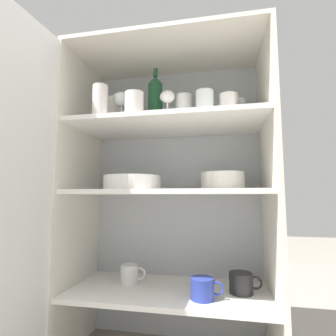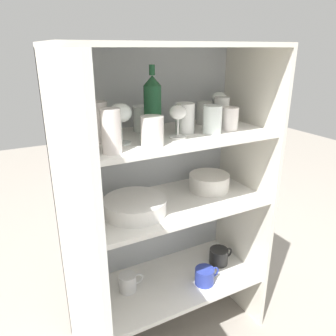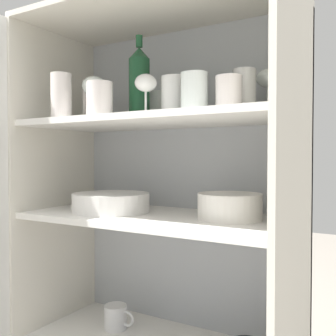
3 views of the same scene
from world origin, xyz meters
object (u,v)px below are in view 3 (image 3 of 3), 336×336
object	(u,v)px
wine_bottle	(139,83)
plate_stack_white	(111,202)
mixing_bowl_large	(230,205)
coffee_mug_primary	(116,317)

from	to	relation	value
wine_bottle	plate_stack_white	size ratio (longest dim) A/B	1.05
plate_stack_white	mixing_bowl_large	xyz separation A→B (m)	(0.40, 0.05, 0.01)
coffee_mug_primary	mixing_bowl_large	bearing A→B (deg)	-0.67
plate_stack_white	coffee_mug_primary	bearing A→B (deg)	113.63
wine_bottle	coffee_mug_primary	world-z (taller)	wine_bottle
wine_bottle	coffee_mug_primary	distance (m)	0.82
coffee_mug_primary	plate_stack_white	bearing A→B (deg)	-66.37
wine_bottle	coffee_mug_primary	size ratio (longest dim) A/B	2.30
plate_stack_white	mixing_bowl_large	distance (m)	0.40
plate_stack_white	mixing_bowl_large	world-z (taller)	mixing_bowl_large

